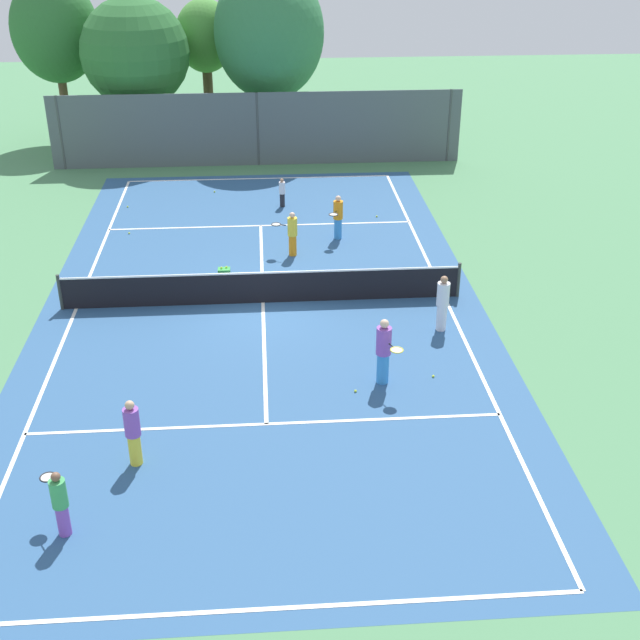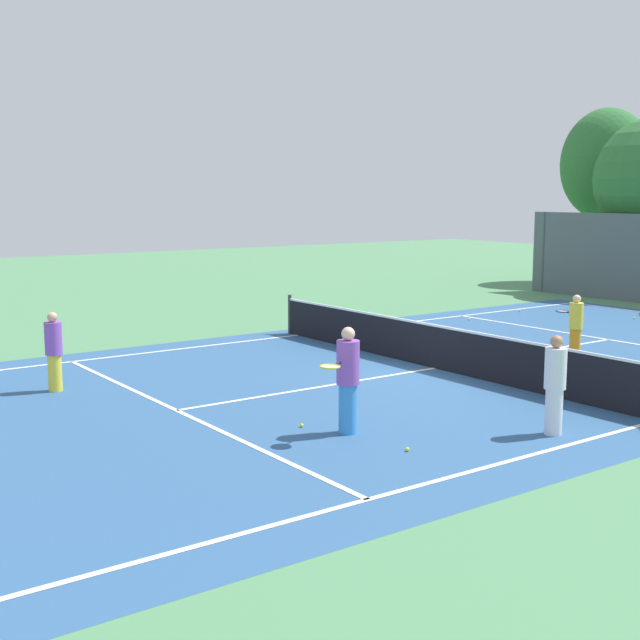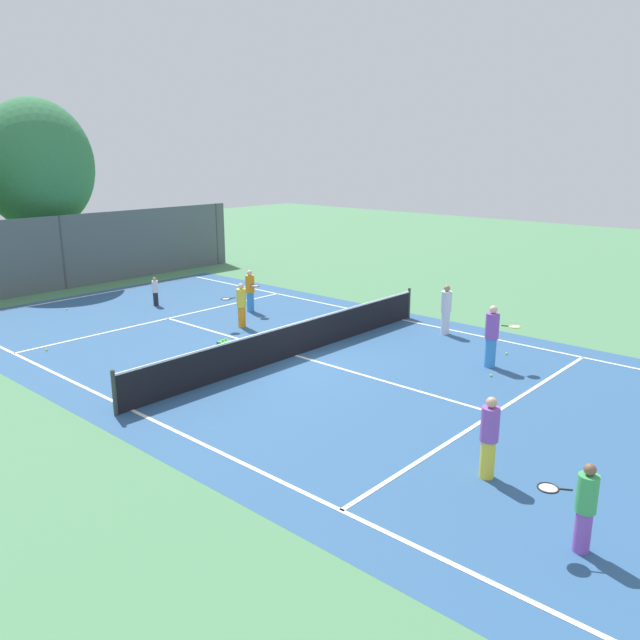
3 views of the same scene
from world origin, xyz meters
The scene contains 22 objects.
ground_plane centered at (0.00, 0.00, 0.00)m, with size 80.00×80.00×0.00m, color #4C8456.
court_surface centered at (0.00, 0.00, 0.00)m, with size 13.00×25.00×0.01m.
tennis_net centered at (0.00, 0.00, 0.51)m, with size 11.90×0.10×1.10m.
perimeter_fence centered at (0.00, 14.00, 1.60)m, with size 18.00×0.12×3.20m.
tree_0 centered at (-5.37, 16.72, 4.46)m, with size 4.87×4.87×6.90m.
tree_1 centered at (-2.36, 19.27, 4.68)m, with size 2.84×2.77×6.46m.
tree_2 centered at (-9.21, 18.77, 5.17)m, with size 4.03×3.60×7.61m.
tree_3 centered at (0.66, 17.00, 5.21)m, with size 4.97×5.41×8.21m.
player_0 centered at (0.87, 8.43, 0.58)m, with size 0.24×0.24×1.13m.
player_1 centered at (-2.82, -7.67, 0.81)m, with size 0.34×0.34×1.59m.
player_2 centered at (2.71, 4.96, 0.82)m, with size 0.59×0.91×1.58m.
player_3 centered at (1.04, 3.58, 0.79)m, with size 0.91×0.54×1.53m.
player_4 centered at (2.94, -4.76, 0.91)m, with size 0.64×0.95×1.77m.
player_5 centered at (-3.93, -9.79, 0.75)m, with size 0.67×0.86×1.45m.
player_6 centered at (4.96, -2.08, 0.84)m, with size 0.35×0.35×1.65m.
ball_crate centered at (-1.19, 1.79, 0.18)m, with size 0.38×0.30×0.43m.
tennis_ball_0 centered at (-4.71, 5.93, 0.03)m, with size 0.07×0.07×0.07m, color #CCE533.
tennis_ball_1 centered at (-1.84, 10.32, 0.03)m, with size 0.07×0.07×0.07m, color #CCE533.
tennis_ball_2 centered at (2.21, -5.17, 0.03)m, with size 0.07×0.07×0.07m, color #CCE533.
tennis_ball_3 centered at (4.26, -4.62, 0.03)m, with size 0.07×0.07×0.07m, color #CCE533.
tennis_ball_4 centered at (4.37, 6.99, 0.03)m, with size 0.07×0.07×0.07m, color #CCE533.
tennis_ball_5 centered at (-5.13, 8.76, 0.03)m, with size 0.07×0.07×0.07m, color #CCE533.
Camera 1 is at (0.06, -22.55, 11.07)m, focal length 47.03 mm.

